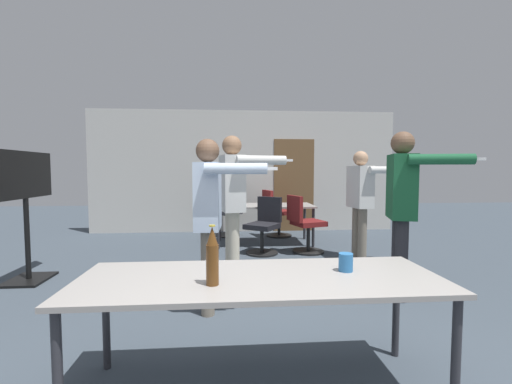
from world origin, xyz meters
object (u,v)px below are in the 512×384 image
at_px(tv_screen, 25,200).
at_px(beer_bottle, 212,257).
at_px(office_chair_side_rolled, 276,214).
at_px(person_near_casual, 403,198).
at_px(person_far_watching, 233,193).
at_px(office_chair_far_left, 230,214).
at_px(office_chair_mid_tucked, 304,226).
at_px(person_right_polo, 361,195).
at_px(person_center_tall, 210,208).
at_px(office_chair_near_pushed, 264,227).
at_px(drink_cup, 346,262).

distance_m(tv_screen, beer_bottle, 3.42).
bearing_deg(office_chair_side_rolled, tv_screen, -69.95).
height_order(tv_screen, person_near_casual, person_near_casual).
relative_size(person_near_casual, person_far_watching, 0.99).
height_order(person_far_watching, beer_bottle, person_far_watching).
relative_size(office_chair_far_left, office_chair_mid_tucked, 1.00).
bearing_deg(person_right_polo, person_center_tall, -57.90).
distance_m(tv_screen, office_chair_near_pushed, 3.32).
xyz_separation_m(office_chair_mid_tucked, beer_bottle, (-1.33, -3.61, 0.43)).
bearing_deg(person_far_watching, beer_bottle, -14.70).
bearing_deg(beer_bottle, drink_cup, 13.19).
distance_m(person_center_tall, drink_cup, 1.51).
xyz_separation_m(tv_screen, office_chair_far_left, (2.48, 2.77, -0.55)).
bearing_deg(person_right_polo, office_chair_side_rolled, -158.27).
relative_size(person_near_casual, office_chair_mid_tucked, 1.86).
distance_m(person_near_casual, office_chair_far_left, 4.14).
bearing_deg(office_chair_far_left, office_chair_side_rolled, -146.39).
bearing_deg(person_far_watching, office_chair_mid_tucked, 126.66).
distance_m(person_near_casual, drink_cup, 1.76).
relative_size(person_center_tall, person_far_watching, 0.93).
height_order(office_chair_mid_tucked, beer_bottle, beer_bottle).
relative_size(person_far_watching, office_chair_far_left, 1.87).
xyz_separation_m(tv_screen, office_chair_mid_tucked, (3.70, 1.15, -0.55)).
bearing_deg(beer_bottle, office_chair_near_pushed, 79.65).
bearing_deg(office_chair_mid_tucked, person_far_watching, -59.96).
height_order(office_chair_near_pushed, office_chair_mid_tucked, office_chair_mid_tucked).
distance_m(person_center_tall, office_chair_mid_tucked, 2.71).
distance_m(person_far_watching, office_chair_far_left, 2.99).
xyz_separation_m(person_right_polo, drink_cup, (-1.25, -2.93, -0.21)).
relative_size(office_chair_side_rolled, drink_cup, 8.37).
bearing_deg(person_near_casual, office_chair_side_rolled, -149.91).
height_order(office_chair_side_rolled, drink_cup, office_chair_side_rolled).
bearing_deg(office_chair_side_rolled, person_near_casual, -2.74).
relative_size(office_chair_near_pushed, office_chair_mid_tucked, 0.96).
xyz_separation_m(office_chair_far_left, drink_cup, (0.73, -5.04, 0.33)).
distance_m(tv_screen, office_chair_side_rolled, 4.31).
relative_size(person_near_casual, beer_bottle, 5.22).
bearing_deg(person_near_casual, beer_bottle, -34.86).
xyz_separation_m(office_chair_far_left, office_chair_side_rolled, (0.94, -0.21, 0.00)).
height_order(office_chair_near_pushed, beer_bottle, beer_bottle).
bearing_deg(office_chair_near_pushed, beer_bottle, 114.55).
xyz_separation_m(person_near_casual, beer_bottle, (-1.91, -1.56, -0.19)).
height_order(person_right_polo, office_chair_far_left, person_right_polo).
height_order(tv_screen, beer_bottle, tv_screen).
bearing_deg(person_right_polo, person_near_casual, -12.95).
relative_size(office_chair_side_rolled, office_chair_mid_tucked, 1.01).
bearing_deg(person_right_polo, tv_screen, -88.37).
bearing_deg(person_center_tall, office_chair_far_left, -179.89).
xyz_separation_m(office_chair_side_rolled, drink_cup, (-0.21, -4.83, 0.32)).
relative_size(office_chair_near_pushed, beer_bottle, 2.71).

